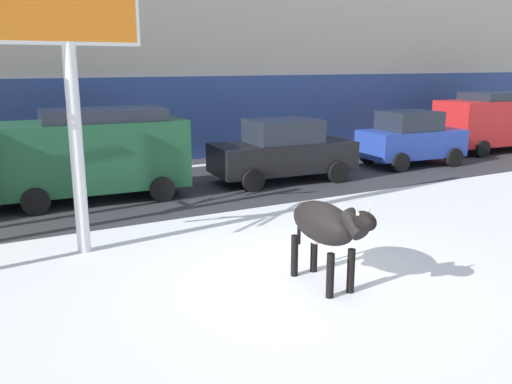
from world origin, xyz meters
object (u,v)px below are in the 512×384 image
object	(u,v)px
cow_black	(325,225)
car_darkgreen_van	(94,152)
pedestrian_near_billboard	(162,142)
car_red_van	(494,120)
billboard	(66,10)
car_black_sedan	(283,151)
car_blue_hatchback	(411,138)

from	to	relation	value
cow_black	car_darkgreen_van	distance (m)	7.62
pedestrian_near_billboard	car_red_van	bearing A→B (deg)	-12.63
car_darkgreen_van	car_red_van	xyz separation A→B (m)	(15.62, 0.43, 0.00)
cow_black	pedestrian_near_billboard	size ratio (longest dim) A/B	1.09
billboard	pedestrian_near_billboard	distance (m)	8.94
cow_black	car_red_van	bearing A→B (deg)	29.63
billboard	pedestrian_near_billboard	size ratio (longest dim) A/B	3.21
cow_black	car_black_sedan	xyz separation A→B (m)	(3.44, 6.95, -0.09)
car_blue_hatchback	car_red_van	size ratio (longest dim) A/B	0.76
car_blue_hatchback	cow_black	bearing A→B (deg)	-140.65
car_darkgreen_van	car_blue_hatchback	world-z (taller)	car_darkgreen_van
cow_black	billboard	bearing A→B (deg)	131.39
cow_black	billboard	xyz separation A→B (m)	(-3.03, 3.44, 3.32)
cow_black	car_blue_hatchback	distance (m)	11.14
car_blue_hatchback	car_red_van	xyz separation A→B (m)	(5.10, 0.74, 0.32)
billboard	car_blue_hatchback	xyz separation A→B (m)	(11.64, 3.62, -3.39)
billboard	car_red_van	bearing A→B (deg)	14.60
car_blue_hatchback	pedestrian_near_billboard	world-z (taller)	car_blue_hatchback
car_darkgreen_van	car_red_van	world-z (taller)	same
billboard	car_black_sedan	world-z (taller)	billboard
pedestrian_near_billboard	car_blue_hatchback	bearing A→B (deg)	-25.17
car_black_sedan	pedestrian_near_billboard	size ratio (longest dim) A/B	2.49
car_black_sedan	car_blue_hatchback	size ratio (longest dim) A/B	1.19
car_darkgreen_van	car_blue_hatchback	distance (m)	10.54
car_blue_hatchback	car_darkgreen_van	bearing A→B (deg)	178.32
billboard	car_blue_hatchback	size ratio (longest dim) A/B	1.54
car_black_sedan	car_blue_hatchback	world-z (taller)	car_blue_hatchback
billboard	pedestrian_near_billboard	world-z (taller)	billboard
car_black_sedan	car_red_van	world-z (taller)	car_red_van
billboard	car_black_sedan	bearing A→B (deg)	28.51
car_black_sedan	car_red_van	size ratio (longest dim) A/B	0.91
cow_black	car_red_van	xyz separation A→B (m)	(13.71, 7.80, 0.25)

